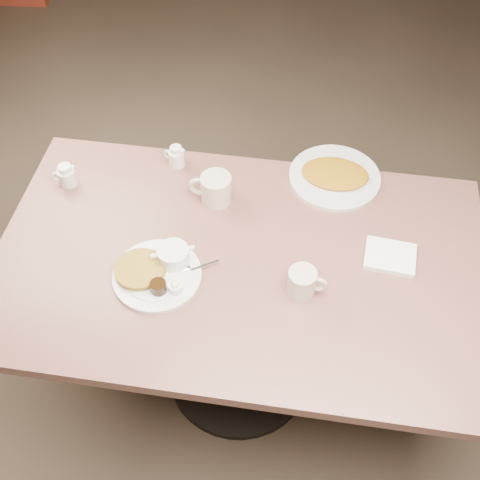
# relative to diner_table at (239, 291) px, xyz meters

# --- Properties ---
(room) EXTENTS (7.04, 8.04, 2.84)m
(room) POSITION_rel_diner_table_xyz_m (0.00, 0.00, 0.82)
(room) COLOR #4C3F33
(room) RESTS_ON ground
(diner_table) EXTENTS (1.50, 0.90, 0.75)m
(diner_table) POSITION_rel_diner_table_xyz_m (0.00, 0.00, 0.00)
(diner_table) COLOR #84564C
(diner_table) RESTS_ON ground
(main_plate) EXTENTS (0.35, 0.35, 0.07)m
(main_plate) POSITION_rel_diner_table_xyz_m (-0.23, -0.09, 0.19)
(main_plate) COLOR silver
(main_plate) RESTS_ON diner_table
(coffee_mug_near) EXTENTS (0.12, 0.08, 0.09)m
(coffee_mug_near) POSITION_rel_diner_table_xyz_m (0.20, -0.09, 0.22)
(coffee_mug_near) COLOR beige
(coffee_mug_near) RESTS_ON diner_table
(napkin) EXTENTS (0.16, 0.13, 0.02)m
(napkin) POSITION_rel_diner_table_xyz_m (0.45, 0.07, 0.18)
(napkin) COLOR white
(napkin) RESTS_ON diner_table
(coffee_mug_far) EXTENTS (0.14, 0.10, 0.10)m
(coffee_mug_far) POSITION_rel_diner_table_xyz_m (-0.12, 0.23, 0.22)
(coffee_mug_far) COLOR beige
(coffee_mug_far) RESTS_ON diner_table
(creamer_left) EXTENTS (0.09, 0.07, 0.08)m
(creamer_left) POSITION_rel_diner_table_xyz_m (-0.62, 0.23, 0.21)
(creamer_left) COLOR silver
(creamer_left) RESTS_ON diner_table
(creamer_right) EXTENTS (0.08, 0.07, 0.08)m
(creamer_right) POSITION_rel_diner_table_xyz_m (-0.28, 0.38, 0.21)
(creamer_right) COLOR white
(creamer_right) RESTS_ON diner_table
(hash_plate) EXTENTS (0.32, 0.32, 0.04)m
(hash_plate) POSITION_rel_diner_table_xyz_m (0.27, 0.39, 0.18)
(hash_plate) COLOR silver
(hash_plate) RESTS_ON diner_table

